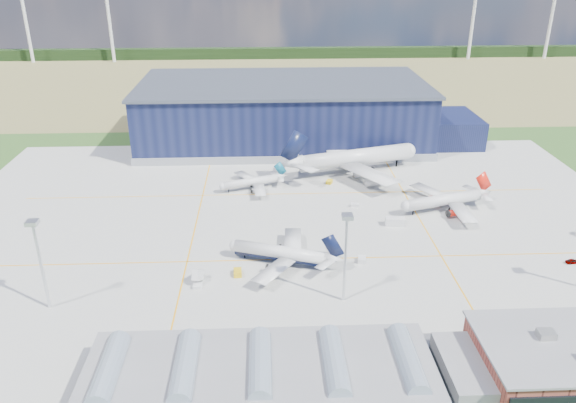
# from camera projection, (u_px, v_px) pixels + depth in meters

# --- Properties ---
(ground) EXTENTS (600.00, 600.00, 0.00)m
(ground) POSITION_uv_depth(u_px,v_px,m) (295.00, 242.00, 162.75)
(ground) COLOR #2D4C1C
(ground) RESTS_ON ground
(apron) EXTENTS (220.00, 160.00, 0.08)m
(apron) POSITION_uv_depth(u_px,v_px,m) (293.00, 226.00, 171.85)
(apron) COLOR #9A9A95
(apron) RESTS_ON ground
(farmland) EXTENTS (600.00, 220.00, 0.01)m
(farmland) POSITION_uv_depth(u_px,v_px,m) (276.00, 80.00, 363.08)
(farmland) COLOR olive
(farmland) RESTS_ON ground
(treeline) EXTENTS (600.00, 8.00, 8.00)m
(treeline) POSITION_uv_depth(u_px,v_px,m) (273.00, 53.00, 434.28)
(treeline) COLOR black
(treeline) RESTS_ON ground
(horizon_dressing) EXTENTS (440.20, 18.00, 70.00)m
(horizon_dressing) POSITION_uv_depth(u_px,v_px,m) (11.00, 14.00, 408.97)
(horizon_dressing) COLOR silver
(horizon_dressing) RESTS_ON ground
(hangar) EXTENTS (145.00, 62.00, 26.10)m
(hangar) POSITION_uv_depth(u_px,v_px,m) (289.00, 115.00, 244.42)
(hangar) COLOR #101535
(hangar) RESTS_ON ground
(glass_concourse) EXTENTS (78.00, 23.00, 8.60)m
(glass_concourse) POSITION_uv_depth(u_px,v_px,m) (279.00, 376.00, 106.34)
(glass_concourse) COLOR black
(glass_concourse) RESTS_ON ground
(light_mast_west) EXTENTS (2.60, 2.60, 23.00)m
(light_mast_west) POSITION_uv_depth(u_px,v_px,m) (38.00, 251.00, 126.65)
(light_mast_west) COLOR silver
(light_mast_west) RESTS_ON ground
(light_mast_center) EXTENTS (2.60, 2.60, 23.00)m
(light_mast_center) POSITION_uv_depth(u_px,v_px,m) (346.00, 244.00, 129.50)
(light_mast_center) COLOR silver
(light_mast_center) RESTS_ON ground
(airliner_navy) EXTENTS (41.43, 40.99, 10.66)m
(airliner_navy) POSITION_uv_depth(u_px,v_px,m) (280.00, 246.00, 149.44)
(airliner_navy) COLOR silver
(airliner_navy) RESTS_ON ground
(airliner_red) EXTENTS (42.79, 42.30, 11.21)m
(airliner_red) POSITION_uv_depth(u_px,v_px,m) (444.00, 194.00, 180.19)
(airliner_red) COLOR silver
(airliner_red) RESTS_ON ground
(airliner_widebody) EXTENTS (70.34, 69.52, 18.48)m
(airliner_widebody) POSITION_uv_depth(u_px,v_px,m) (356.00, 149.00, 209.78)
(airliner_widebody) COLOR silver
(airliner_widebody) RESTS_ON ground
(airliner_regional) EXTENTS (33.13, 32.81, 8.44)m
(airliner_regional) POSITION_uv_depth(u_px,v_px,m) (250.00, 178.00, 196.89)
(airliner_regional) COLOR silver
(airliner_regional) RESTS_ON ground
(gse_tug_a) EXTENTS (2.26, 3.49, 1.40)m
(gse_tug_a) POSITION_uv_depth(u_px,v_px,m) (238.00, 273.00, 145.99)
(gse_tug_a) COLOR gold
(gse_tug_a) RESTS_ON ground
(gse_tug_b) EXTENTS (3.06, 3.35, 1.21)m
(gse_tug_b) POSITION_uv_depth(u_px,v_px,m) (155.00, 346.00, 119.30)
(gse_tug_b) COLOR gold
(gse_tug_b) RESTS_ON ground
(gse_van_a) EXTENTS (6.18, 3.23, 2.59)m
(gse_van_a) POSITION_uv_depth(u_px,v_px,m) (395.00, 222.00, 172.00)
(gse_van_a) COLOR silver
(gse_van_a) RESTS_ON ground
(gse_cart_a) EXTENTS (2.57, 3.40, 1.33)m
(gse_cart_a) POSITION_uv_depth(u_px,v_px,m) (362.00, 260.00, 152.17)
(gse_cart_a) COLOR silver
(gse_cart_a) RESTS_ON ground
(gse_tug_c) EXTENTS (2.83, 3.42, 1.28)m
(gse_tug_c) POSITION_uv_depth(u_px,v_px,m) (329.00, 182.00, 203.03)
(gse_tug_c) COLOR gold
(gse_tug_c) RESTS_ON ground
(gse_cart_b) EXTENTS (2.93, 2.25, 1.14)m
(gse_cart_b) POSITION_uv_depth(u_px,v_px,m) (355.00, 205.00, 184.77)
(gse_cart_b) COLOR silver
(gse_cart_b) RESTS_ON ground
(airstair) EXTENTS (2.82, 4.67, 2.80)m
(airstair) POSITION_uv_depth(u_px,v_px,m) (198.00, 278.00, 142.51)
(airstair) COLOR silver
(airstair) RESTS_ON ground
(car_a) EXTENTS (3.93, 1.91, 1.29)m
(car_a) POSITION_uv_depth(u_px,v_px,m) (573.00, 261.00, 151.43)
(car_a) COLOR #99999E
(car_a) RESTS_ON ground
(car_b) EXTENTS (3.93, 1.68, 1.26)m
(car_b) POSITION_uv_depth(u_px,v_px,m) (274.00, 339.00, 121.35)
(car_b) COLOR #99999E
(car_b) RESTS_ON ground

